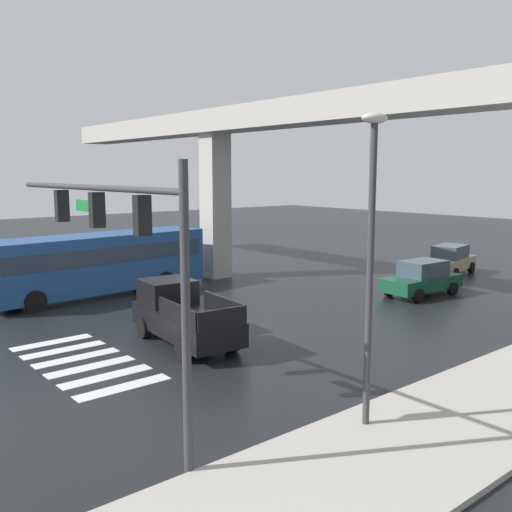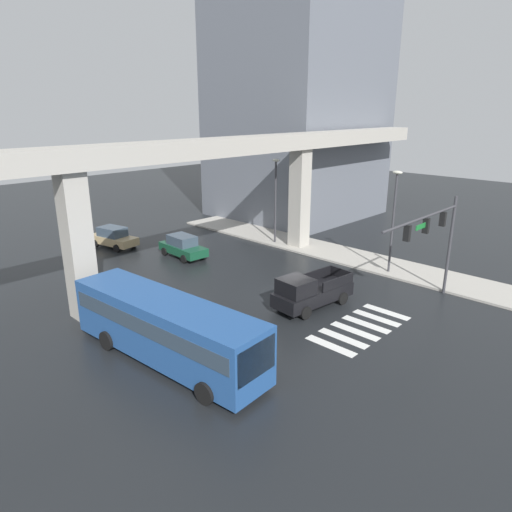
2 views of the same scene
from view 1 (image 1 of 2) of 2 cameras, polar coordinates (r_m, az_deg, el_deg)
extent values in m
plane|color=black|center=(21.52, -3.84, -7.71)|extent=(120.00, 120.00, 0.00)
cube|color=silver|center=(21.55, -19.78, -8.16)|extent=(0.55, 2.80, 0.01)
cube|color=silver|center=(20.55, -18.72, -8.91)|extent=(0.55, 2.80, 0.01)
cube|color=silver|center=(19.57, -17.55, -9.72)|extent=(0.55, 2.80, 0.01)
cube|color=silver|center=(18.60, -16.24, -10.62)|extent=(0.55, 2.80, 0.01)
cube|color=silver|center=(17.65, -14.79, -11.61)|extent=(0.55, 2.80, 0.01)
cube|color=silver|center=(16.71, -13.16, -12.71)|extent=(0.55, 2.80, 0.01)
cube|color=#ADA89E|center=(25.34, 8.77, 14.56)|extent=(50.70, 2.00, 1.20)
cube|color=#ADA89E|center=(32.35, -4.09, 5.00)|extent=(1.30, 1.30, 8.13)
cube|color=#ADA89E|center=(16.70, 23.40, -12.95)|extent=(4.00, 36.00, 0.15)
cube|color=black|center=(20.04, -7.04, -6.65)|extent=(5.26, 2.40, 0.80)
cube|color=black|center=(21.12, -8.86, -3.55)|extent=(1.87, 1.91, 0.90)
cube|color=#3F5160|center=(21.53, -9.39, -3.33)|extent=(0.27, 1.67, 0.77)
cube|color=black|center=(18.50, -7.88, -5.71)|extent=(2.65, 0.36, 0.60)
cube|color=black|center=(19.30, -3.20, -5.05)|extent=(2.65, 0.36, 0.60)
cube|color=black|center=(17.74, -3.40, -6.25)|extent=(0.27, 1.75, 0.60)
cylinder|color=black|center=(21.17, -11.17, -7.05)|extent=(0.78, 0.35, 0.76)
cylinder|color=black|center=(21.90, -6.78, -6.43)|extent=(0.78, 0.35, 0.76)
cylinder|color=black|center=(18.41, -7.30, -9.32)|extent=(0.78, 0.35, 0.76)
cylinder|color=black|center=(19.24, -2.43, -8.48)|extent=(0.78, 0.35, 0.76)
cube|color=#234C8C|center=(28.67, -15.39, -0.59)|extent=(3.30, 10.96, 2.70)
cube|color=#2D3D4C|center=(28.60, -15.43, 0.35)|extent=(3.30, 10.42, 0.76)
cylinder|color=black|center=(26.20, -21.29, -4.27)|extent=(0.42, 0.98, 0.96)
cylinder|color=black|center=(28.43, -23.20, -3.41)|extent=(0.42, 0.98, 0.96)
cylinder|color=black|center=(29.36, -9.06, -2.48)|extent=(0.42, 0.98, 0.96)
cylinder|color=black|center=(31.38, -11.62, -1.85)|extent=(0.42, 0.98, 0.96)
cube|color=tan|center=(35.39, 18.80, -0.71)|extent=(2.55, 4.56, 0.64)
cube|color=#384756|center=(35.38, 18.91, 0.43)|extent=(1.90, 2.48, 0.76)
cylinder|color=black|center=(33.91, 19.34, -1.67)|extent=(0.36, 0.67, 0.64)
cylinder|color=black|center=(34.52, 16.65, -1.37)|extent=(0.36, 0.67, 0.64)
cylinder|color=black|center=(36.40, 20.78, -1.08)|extent=(0.36, 0.67, 0.64)
cylinder|color=black|center=(36.97, 18.25, -0.82)|extent=(0.36, 0.67, 0.64)
cube|color=#14472D|center=(28.83, 16.24, -2.59)|extent=(1.96, 4.38, 0.64)
cube|color=#384756|center=(28.79, 16.42, -1.19)|extent=(1.60, 2.30, 0.76)
cylinder|color=black|center=(27.34, 15.98, -3.85)|extent=(0.27, 0.65, 0.64)
cylinder|color=black|center=(28.38, 13.20, -3.30)|extent=(0.27, 0.65, 0.64)
cylinder|color=black|center=(29.48, 19.12, -3.11)|extent=(0.27, 0.65, 0.64)
cylinder|color=black|center=(30.45, 16.43, -2.64)|extent=(0.27, 0.65, 0.64)
cylinder|color=#38383D|center=(10.94, -7.03, -6.83)|extent=(0.18, 0.18, 6.20)
cylinder|color=#38383D|center=(14.38, -16.56, 6.61)|extent=(8.60, 0.14, 0.14)
cube|color=black|center=(11.97, -11.35, 4.02)|extent=(0.24, 0.32, 0.84)
sphere|color=red|center=(11.95, -11.38, 5.26)|extent=(0.17, 0.17, 0.17)
cube|color=black|center=(13.94, -15.66, 4.47)|extent=(0.24, 0.32, 0.84)
sphere|color=red|center=(13.93, -15.70, 5.53)|extent=(0.17, 0.17, 0.17)
cube|color=black|center=(15.97, -18.89, 4.78)|extent=(0.24, 0.32, 0.84)
sphere|color=red|center=(15.96, -18.94, 5.72)|extent=(0.17, 0.17, 0.17)
cube|color=#19722D|center=(14.53, -16.72, 4.85)|extent=(1.10, 0.04, 0.28)
cylinder|color=#38383D|center=(13.06, 11.34, -2.63)|extent=(0.16, 0.16, 7.00)
ellipsoid|color=beige|center=(12.88, 11.81, 13.39)|extent=(0.44, 0.70, 0.24)
camera|label=2|loc=(37.33, -47.94, 13.73)|focal=32.30mm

